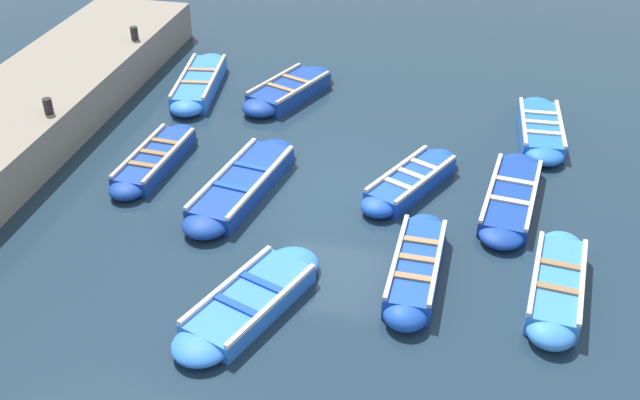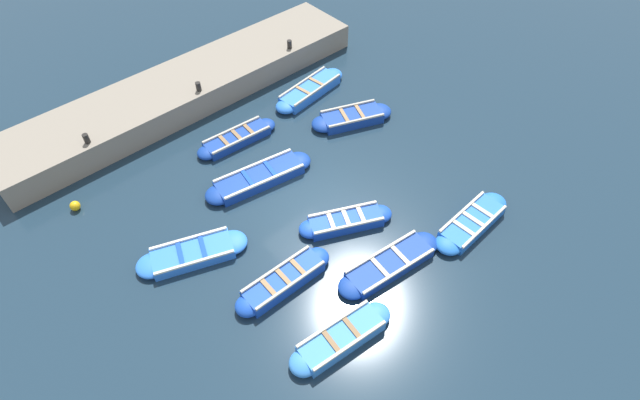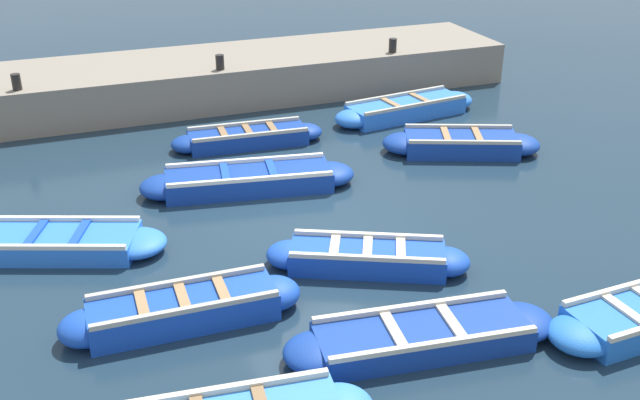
% 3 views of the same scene
% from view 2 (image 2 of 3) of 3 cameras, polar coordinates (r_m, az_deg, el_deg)
% --- Properties ---
extents(ground_plane, '(120.00, 120.00, 0.00)m').
position_cam_2_polar(ground_plane, '(16.79, -1.48, -0.10)').
color(ground_plane, '#1C303F').
extents(boat_outer_left, '(2.10, 3.52, 0.38)m').
position_cam_2_polar(boat_outer_left, '(15.73, -14.35, -5.96)').
color(boat_outer_left, blue).
rests_on(boat_outer_left, ground).
extents(boat_far_corner, '(1.04, 3.34, 0.41)m').
position_cam_2_polar(boat_far_corner, '(16.68, 16.96, -2.48)').
color(boat_far_corner, blue).
rests_on(boat_far_corner, ground).
extents(boat_end_of_row, '(2.10, 3.38, 0.44)m').
position_cam_2_polar(boat_end_of_row, '(19.69, 3.66, 9.39)').
color(boat_end_of_row, navy).
rests_on(boat_end_of_row, ground).
extents(boat_mid_row, '(0.86, 3.28, 0.46)m').
position_cam_2_polar(boat_mid_row, '(14.70, -4.17, -9.19)').
color(boat_mid_row, '#1947B7').
rests_on(boat_mid_row, ground).
extents(boat_alongside, '(1.57, 4.09, 0.43)m').
position_cam_2_polar(boat_alongside, '(17.40, -6.93, 2.58)').
color(boat_alongside, navy).
rests_on(boat_alongside, ground).
extents(boat_near_quay, '(1.33, 3.79, 0.45)m').
position_cam_2_polar(boat_near_quay, '(21.05, -1.15, 12.45)').
color(boat_near_quay, blue).
rests_on(boat_near_quay, ground).
extents(boat_drifting, '(2.00, 3.10, 0.41)m').
position_cam_2_polar(boat_drifting, '(16.01, 2.97, -2.44)').
color(boat_drifting, '#1947B7').
rests_on(boat_drifting, ground).
extents(boat_centre, '(1.29, 3.71, 0.38)m').
position_cam_2_polar(boat_centre, '(15.17, 7.95, -7.28)').
color(boat_centre, navy).
rests_on(boat_centre, ground).
extents(boat_stern_in, '(1.13, 3.26, 0.45)m').
position_cam_2_polar(boat_stern_in, '(13.81, 2.44, -15.46)').
color(boat_stern_in, '#3884E0').
rests_on(boat_stern_in, ground).
extents(boat_inner_gap, '(0.99, 3.32, 0.39)m').
position_cam_2_polar(boat_inner_gap, '(19.01, -9.45, 6.96)').
color(boat_inner_gap, navy).
rests_on(boat_inner_gap, ground).
extents(quay_wall, '(2.94, 15.22, 1.03)m').
position_cam_2_polar(quay_wall, '(21.30, -15.01, 12.23)').
color(quay_wall, gray).
rests_on(quay_wall, ground).
extents(bollard_north, '(0.20, 0.20, 0.35)m').
position_cam_2_polar(bollard_north, '(18.97, -25.15, 6.38)').
color(bollard_north, black).
rests_on(bollard_north, quay_wall).
extents(bollard_mid_north, '(0.20, 0.20, 0.35)m').
position_cam_2_polar(bollard_mid_north, '(20.07, -13.73, 12.48)').
color(bollard_mid_north, black).
rests_on(bollard_mid_north, quay_wall).
extents(bollard_mid_south, '(0.20, 0.20, 0.35)m').
position_cam_2_polar(bollard_mid_south, '(22.04, -3.51, 17.34)').
color(bollard_mid_south, black).
rests_on(bollard_mid_south, quay_wall).
extents(buoy_orange_near, '(0.33, 0.33, 0.33)m').
position_cam_2_polar(buoy_orange_near, '(18.30, -26.20, -0.61)').
color(buoy_orange_near, '#EAB214').
rests_on(buoy_orange_near, ground).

